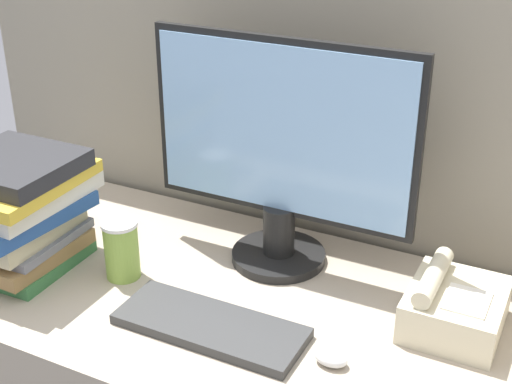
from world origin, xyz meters
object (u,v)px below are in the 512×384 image
Objects in this scene: book_stack at (19,210)px; desk_telephone at (454,307)px; monitor at (281,156)px; mouse at (331,358)px; keyboard at (210,326)px; coffee_cup at (121,249)px.

desk_telephone is at bearing 12.36° from book_stack.
monitor is 9.71× the size of mouse.
mouse is (0.24, 0.01, 0.00)m from keyboard.
monitor is at bearing 129.56° from mouse.
desk_telephone is (0.88, 0.19, -0.09)m from book_stack.
mouse is at bearing -1.15° from book_stack.
book_stack is (-0.48, -0.27, -0.11)m from monitor.
monitor is 2.88× the size of desk_telephone.
keyboard is 1.81× the size of desk_telephone.
desk_telephone is (0.16, 0.21, 0.03)m from mouse.
coffee_cup is 0.65× the size of desk_telephone.
keyboard is at bearing -91.21° from monitor.
coffee_cup is at bearing 15.06° from book_stack.
mouse is 0.46× the size of coffee_cup.
coffee_cup is at bearing -168.53° from desk_telephone.
coffee_cup is at bearing -141.70° from monitor.
monitor reaches higher than mouse.
mouse is at bearing 2.35° from keyboard.
monitor is at bearing 29.14° from book_stack.
mouse is 0.72m from book_stack.
book_stack reaches higher than coffee_cup.
book_stack is at bearing -167.64° from desk_telephone.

